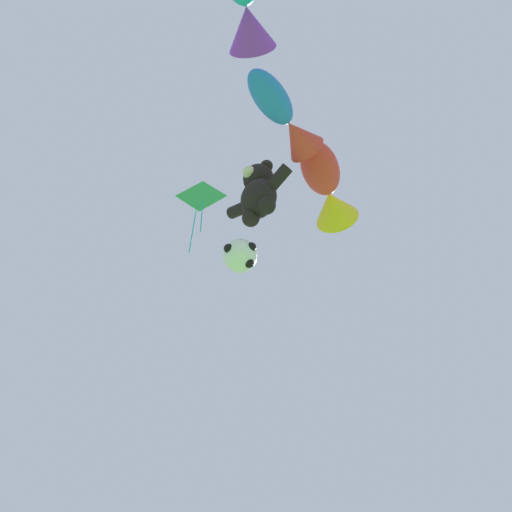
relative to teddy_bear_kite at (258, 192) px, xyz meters
The scene contains 5 objects.
teddy_bear_kite is the anchor object (origin of this frame).
soccer_ball_kite 1.80m from the teddy_bear_kite, behind, with size 0.78×0.78×0.72m.
fish_kite_crimson 2.13m from the teddy_bear_kite, 64.79° to the left, with size 1.85×2.53×1.11m.
fish_kite_cobalt 1.73m from the teddy_bear_kite, 26.50° to the right, with size 1.10×2.26×0.83m.
diamond_kite 4.57m from the teddy_bear_kite, 168.03° to the left, with size 1.13×1.09×3.25m.
Camera 1 is at (5.86, -1.64, 1.16)m, focal length 40.00 mm.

